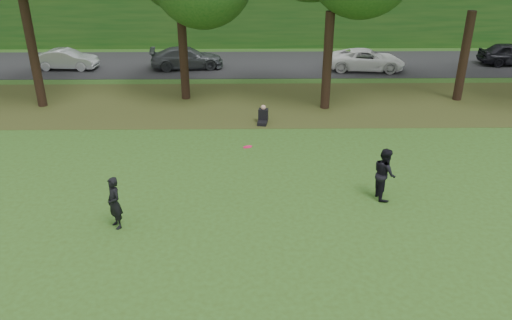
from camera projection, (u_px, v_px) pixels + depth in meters
The scene contains 9 objects.
ground at pixel (240, 259), 13.37m from camera, with size 120.00×120.00×0.00m, color #2E4917.
leaf_litter at pixel (244, 103), 25.14m from camera, with size 60.00×7.00×0.01m, color #3F3116.
street at pixel (245, 64), 32.39m from camera, with size 70.00×7.00×0.02m, color black.
far_hedge at pixel (245, 10), 36.76m from camera, with size 70.00×3.00×5.00m, color #164714.
player_left at pixel (114, 203), 14.49m from camera, with size 0.59×0.39×1.61m, color black.
player_right at pixel (384, 174), 16.08m from camera, with size 0.84×0.66×1.73m, color black.
parked_cars at pixel (240, 57), 31.20m from camera, with size 40.02×3.31×1.40m.
frisbee at pixel (248, 147), 14.73m from camera, with size 0.38×0.37×0.10m.
seated_person at pixel (263, 116), 22.54m from camera, with size 0.52×0.79×0.83m.
Camera 1 is at (0.29, -10.99, 8.08)m, focal length 35.00 mm.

